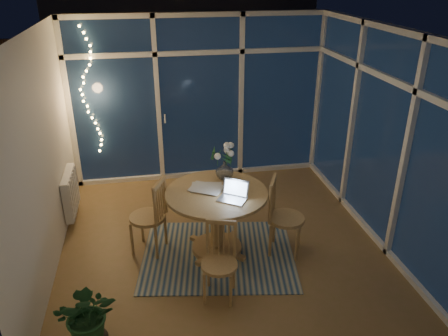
{
  "coord_description": "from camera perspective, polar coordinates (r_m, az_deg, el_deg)",
  "views": [
    {
      "loc": [
        -0.83,
        -4.63,
        3.21
      ],
      "look_at": [
        0.07,
        0.25,
        0.9
      ],
      "focal_mm": 35.0,
      "sensor_mm": 36.0,
      "label": 1
    }
  ],
  "objects": [
    {
      "name": "chair_left",
      "position": [
        5.32,
        -9.98,
        -6.13
      ],
      "size": [
        0.6,
        0.6,
        0.99
      ],
      "primitive_type": "cube",
      "rotation": [
        0.0,
        0.0,
        -1.99
      ],
      "color": "#9C7946",
      "rests_on": "floor"
    },
    {
      "name": "newspapers",
      "position": [
        5.15,
        -2.09,
        -2.6
      ],
      "size": [
        0.42,
        0.36,
        0.02
      ],
      "primitive_type": "cube",
      "rotation": [
        0.0,
        0.0,
        -0.28
      ],
      "color": "silver",
      "rests_on": "dining_table"
    },
    {
      "name": "bowl",
      "position": [
        5.16,
        2.33,
        -2.4
      ],
      "size": [
        0.17,
        0.17,
        0.04
      ],
      "primitive_type": "imported",
      "rotation": [
        0.0,
        0.0,
        -0.16
      ],
      "color": "white",
      "rests_on": "dining_table"
    },
    {
      "name": "wall_left",
      "position": [
        5.14,
        -22.76,
        1.13
      ],
      "size": [
        0.04,
        4.0,
        2.6
      ],
      "primitive_type": "cube",
      "color": "silver",
      "rests_on": "floor"
    },
    {
      "name": "chair_front",
      "position": [
        4.58,
        -0.63,
        -12.31
      ],
      "size": [
        0.5,
        0.5,
        0.87
      ],
      "primitive_type": "cube",
      "rotation": [
        0.0,
        0.0,
        -0.31
      ],
      "color": "#9C7946",
      "rests_on": "floor"
    },
    {
      "name": "wall_front",
      "position": [
        3.35,
        5.93,
        -9.91
      ],
      "size": [
        4.0,
        0.04,
        2.6
      ],
      "primitive_type": "cube",
      "color": "silver",
      "rests_on": "floor"
    },
    {
      "name": "window_wall_back",
      "position": [
        6.91,
        -3.16,
        8.89
      ],
      "size": [
        4.0,
        0.1,
        2.6
      ],
      "primitive_type": "cube",
      "color": "white",
      "rests_on": "floor"
    },
    {
      "name": "potted_plant",
      "position": [
        4.23,
        -17.17,
        -18.39
      ],
      "size": [
        0.54,
        0.47,
        0.76
      ],
      "primitive_type": "imported",
      "rotation": [
        0.0,
        0.0,
        0.0
      ],
      "color": "#1A4A25",
      "rests_on": "floor"
    },
    {
      "name": "wall_back",
      "position": [
        6.94,
        -3.2,
        8.98
      ],
      "size": [
        4.0,
        0.04,
        2.6
      ],
      "primitive_type": "cube",
      "color": "silver",
      "rests_on": "floor"
    },
    {
      "name": "neighbour_roof",
      "position": [
        13.21,
        -5.86,
        20.48
      ],
      "size": [
        7.0,
        3.0,
        2.2
      ],
      "primitive_type": "cube",
      "color": "#2F3138",
      "rests_on": "ground"
    },
    {
      "name": "garden_patio",
      "position": [
        10.25,
        -2.44,
        6.36
      ],
      "size": [
        12.0,
        6.0,
        0.1
      ],
      "primitive_type": "cube",
      "color": "black",
      "rests_on": "ground"
    },
    {
      "name": "floor",
      "position": [
        5.69,
        -0.22,
        -9.35
      ],
      "size": [
        4.0,
        4.0,
        0.0
      ],
      "primitive_type": "plane",
      "color": "olive",
      "rests_on": "ground"
    },
    {
      "name": "laptop",
      "position": [
        4.85,
        1.08,
        -3.06
      ],
      "size": [
        0.4,
        0.39,
        0.22
      ],
      "primitive_type": null,
      "rotation": [
        0.0,
        0.0,
        -0.59
      ],
      "color": "silver",
      "rests_on": "dining_table"
    },
    {
      "name": "garden_fence",
      "position": [
        10.42,
        -5.72,
        12.05
      ],
      "size": [
        11.0,
        0.08,
        1.8
      ],
      "primitive_type": "cube",
      "color": "#391E14",
      "rests_on": "ground"
    },
    {
      "name": "dining_table",
      "position": [
        5.28,
        -0.96,
        -7.06
      ],
      "size": [
        1.38,
        1.38,
        0.82
      ],
      "primitive_type": "cylinder",
      "rotation": [
        0.0,
        0.0,
        -0.16
      ],
      "color": "#9C7946",
      "rests_on": "floor"
    },
    {
      "name": "fairy_lights",
      "position": [
        6.77,
        -17.28,
        9.46
      ],
      "size": [
        0.24,
        0.1,
        1.85
      ],
      "primitive_type": null,
      "color": "#FFCB66",
      "rests_on": "window_wall_back"
    },
    {
      "name": "garden_shrubs",
      "position": [
        8.49,
        -9.7,
        5.64
      ],
      "size": [
        0.9,
        0.9,
        0.9
      ],
      "primitive_type": "sphere",
      "color": "#173216",
      "rests_on": "ground"
    },
    {
      "name": "chair_right",
      "position": [
        5.27,
        8.14,
        -6.3
      ],
      "size": [
        0.61,
        0.61,
        0.99
      ],
      "primitive_type": "cube",
      "rotation": [
        0.0,
        0.0,
        1.14
      ],
      "color": "#9C7946",
      "rests_on": "floor"
    },
    {
      "name": "rug",
      "position": [
        5.42,
        -0.75,
        -11.23
      ],
      "size": [
        2.03,
        1.73,
        0.01
      ],
      "primitive_type": "cube",
      "rotation": [
        0.0,
        0.0,
        -0.16
      ],
      "color": "#B4B192",
      "rests_on": "floor"
    },
    {
      "name": "wall_right",
      "position": [
        5.75,
        19.84,
        4.06
      ],
      "size": [
        0.04,
        4.0,
        2.6
      ],
      "primitive_type": "cube",
      "color": "silver",
      "rests_on": "floor"
    },
    {
      "name": "flower_vase",
      "position": [
        5.35,
        0.07,
        -0.36
      ],
      "size": [
        0.23,
        0.23,
        0.21
      ],
      "primitive_type": "imported",
      "rotation": [
        0.0,
        0.0,
        -0.16
      ],
      "color": "silver",
      "rests_on": "dining_table"
    },
    {
      "name": "radiator",
      "position": [
        6.3,
        -19.43,
        -3.06
      ],
      "size": [
        0.1,
        0.7,
        0.58
      ],
      "primitive_type": "cube",
      "color": "silver",
      "rests_on": "wall_left"
    },
    {
      "name": "window_wall_right",
      "position": [
        5.73,
        19.49,
        4.04
      ],
      "size": [
        0.1,
        4.0,
        2.6
      ],
      "primitive_type": "cube",
      "color": "white",
      "rests_on": "floor"
    },
    {
      "name": "ceiling",
      "position": [
        4.74,
        -0.27,
        17.59
      ],
      "size": [
        4.0,
        4.0,
        0.0
      ],
      "primitive_type": "plane",
      "color": "white",
      "rests_on": "wall_back"
    },
    {
      "name": "phone",
      "position": [
        4.96,
        0.49,
        -3.8
      ],
      "size": [
        0.11,
        0.08,
        0.01
      ],
      "primitive_type": "cube",
      "rotation": [
        0.0,
        0.0,
        -0.38
      ],
      "color": "black",
      "rests_on": "dining_table"
    }
  ]
}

